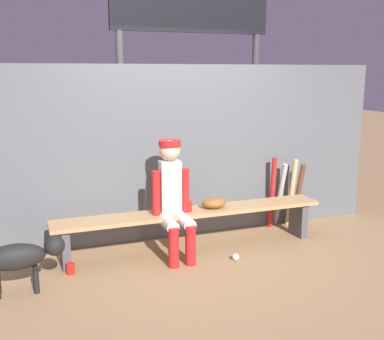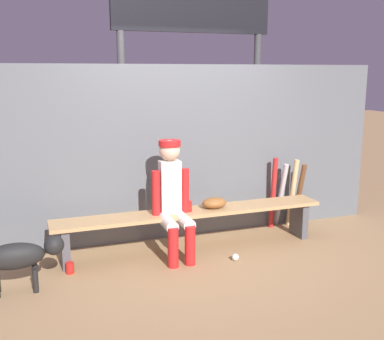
{
  "view_description": "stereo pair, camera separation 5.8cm",
  "coord_description": "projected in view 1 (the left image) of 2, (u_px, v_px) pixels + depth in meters",
  "views": [
    {
      "loc": [
        -1.73,
        -4.64,
        1.94
      ],
      "look_at": [
        0.0,
        0.0,
        0.9
      ],
      "focal_mm": 44.25,
      "sensor_mm": 36.0,
      "label": 1
    },
    {
      "loc": [
        -1.67,
        -4.66,
        1.94
      ],
      "look_at": [
        0.0,
        0.0,
        0.9
      ],
      "focal_mm": 44.25,
      "sensor_mm": 36.0,
      "label": 2
    }
  ],
  "objects": [
    {
      "name": "baseball_glove",
      "position": [
        214.0,
        203.0,
        5.22
      ],
      "size": [
        0.28,
        0.2,
        0.12
      ],
      "primitive_type": "ellipsoid",
      "color": "brown",
      "rests_on": "dugout_bench"
    },
    {
      "name": "chainlink_fence",
      "position": [
        178.0,
        153.0,
        5.47
      ],
      "size": [
        5.18,
        0.03,
        2.02
      ],
      "primitive_type": "cube",
      "color": "#595E63",
      "rests_on": "ground_plane"
    },
    {
      "name": "baseball",
      "position": [
        236.0,
        257.0,
        4.93
      ],
      "size": [
        0.07,
        0.07,
        0.07
      ],
      "primitive_type": "sphere",
      "color": "white",
      "rests_on": "ground_plane"
    },
    {
      "name": "dog",
      "position": [
        22.0,
        257.0,
        4.17
      ],
      "size": [
        0.84,
        0.2,
        0.49
      ],
      "color": "black",
      "rests_on": "ground_plane"
    },
    {
      "name": "bat_wood_dark",
      "position": [
        298.0,
        195.0,
        5.97
      ],
      "size": [
        0.09,
        0.24,
        0.82
      ],
      "primitive_type": "cylinder",
      "rotation": [
        0.21,
        0.0,
        0.13
      ],
      "color": "brown",
      "rests_on": "ground_plane"
    },
    {
      "name": "cup_on_bench",
      "position": [
        188.0,
        206.0,
        5.1
      ],
      "size": [
        0.08,
        0.08,
        0.11
      ],
      "primitive_type": "cylinder",
      "color": "red",
      "rests_on": "dugout_bench"
    },
    {
      "name": "scoreboard",
      "position": [
        195.0,
        20.0,
        6.16
      ],
      "size": [
        2.42,
        0.27,
        3.66
      ],
      "color": "#3F3F42",
      "rests_on": "ground_plane"
    },
    {
      "name": "bat_wood_natural",
      "position": [
        292.0,
        193.0,
        5.97
      ],
      "size": [
        0.1,
        0.18,
        0.87
      ],
      "primitive_type": "cylinder",
      "rotation": [
        0.12,
        0.0,
        0.2
      ],
      "color": "tan",
      "rests_on": "ground_plane"
    },
    {
      "name": "bat_aluminum_silver",
      "position": [
        280.0,
        194.0,
        5.98
      ],
      "size": [
        0.09,
        0.25,
        0.82
      ],
      "primitive_type": "cylinder",
      "rotation": [
        0.22,
        0.0,
        0.12
      ],
      "color": "#B7B7BC",
      "rests_on": "ground_plane"
    },
    {
      "name": "player_seated",
      "position": [
        173.0,
        196.0,
        4.92
      ],
      "size": [
        0.41,
        0.55,
        1.24
      ],
      "color": "silver",
      "rests_on": "ground_plane"
    },
    {
      "name": "cup_on_ground",
      "position": [
        70.0,
        269.0,
        4.6
      ],
      "size": [
        0.08,
        0.08,
        0.11
      ],
      "primitive_type": "cylinder",
      "color": "red",
      "rests_on": "ground_plane"
    },
    {
      "name": "dugout_bench",
      "position": [
        192.0,
        218.0,
        5.16
      ],
      "size": [
        3.01,
        0.36,
        0.45
      ],
      "color": "tan",
      "rests_on": "ground_plane"
    },
    {
      "name": "ground_plane",
      "position": [
        192.0,
        250.0,
        5.24
      ],
      "size": [
        30.0,
        30.0,
        0.0
      ],
      "primitive_type": "plane",
      "color": "#9E7A51"
    },
    {
      "name": "bat_aluminum_red",
      "position": [
        272.0,
        193.0,
        5.89
      ],
      "size": [
        0.08,
        0.15,
        0.9
      ],
      "primitive_type": "cylinder",
      "rotation": [
        0.09,
        0.0,
        -0.1
      ],
      "color": "#B22323",
      "rests_on": "ground_plane"
    }
  ]
}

